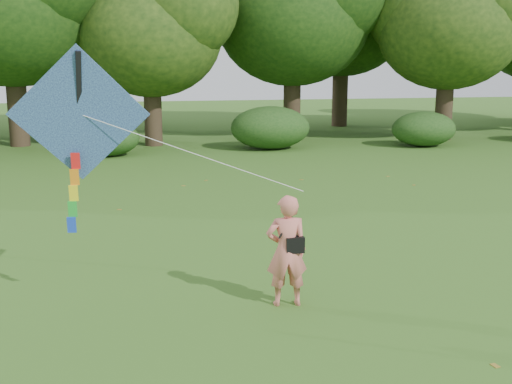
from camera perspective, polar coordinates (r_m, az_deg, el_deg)
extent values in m
plane|color=#265114|center=(10.78, 5.73, -9.87)|extent=(100.00, 100.00, 0.00)
imported|color=#D97266|center=(10.41, 2.74, -5.24)|extent=(0.70, 0.48, 1.84)
cube|color=black|center=(10.38, 3.43, -4.66)|extent=(0.30, 0.20, 0.26)
cylinder|color=black|center=(10.24, 2.82, -2.80)|extent=(0.33, 0.14, 0.47)
cube|color=#233C9A|center=(10.41, -15.43, 6.69)|extent=(2.17, 0.46, 2.14)
cube|color=black|center=(10.44, -15.42, 6.71)|extent=(0.20, 0.60, 1.93)
cylinder|color=white|center=(10.13, -5.68, 3.47)|extent=(3.43, 0.74, 1.22)
cube|color=red|center=(10.53, -15.75, 2.68)|extent=(0.14, 0.06, 0.26)
cube|color=orange|center=(10.57, -15.83, 1.28)|extent=(0.14, 0.06, 0.26)
cube|color=yellow|center=(10.62, -15.91, -0.10)|extent=(0.14, 0.06, 0.26)
cube|color=green|center=(10.68, -15.99, -1.47)|extent=(0.14, 0.06, 0.26)
cube|color=blue|center=(10.75, -16.07, -2.83)|extent=(0.14, 0.06, 0.26)
cylinder|color=#3A2D1E|center=(31.06, -20.45, 7.39)|extent=(0.88, 0.88, 3.85)
ellipsoid|color=#1E3F11|center=(31.06, -21.02, 14.98)|extent=(8.00, 8.00, 6.80)
cylinder|color=#3A2D1E|center=(29.69, -9.15, 7.13)|extent=(0.80, 0.80, 3.15)
ellipsoid|color=#1E3F11|center=(29.60, -9.37, 13.57)|extent=(6.40, 6.40, 5.44)
cylinder|color=#3A2D1E|center=(32.62, 3.22, 8.14)|extent=(0.86, 0.86, 3.67)
ellipsoid|color=#1E3F11|center=(32.60, 3.30, 15.05)|extent=(7.60, 7.60, 6.46)
cylinder|color=#3A2D1E|center=(32.76, 16.38, 7.48)|extent=(0.83, 0.83, 3.43)
ellipsoid|color=#1E3F11|center=(32.70, 16.76, 13.75)|extent=(6.80, 6.80, 5.78)
cylinder|color=#3A2D1E|center=(37.20, -14.22, 8.13)|extent=(0.84, 0.84, 3.50)
ellipsoid|color=#1E3F11|center=(37.16, -14.52, 13.79)|extent=(7.00, 7.00, 5.95)
cylinder|color=#3A2D1E|center=(38.04, 7.48, 8.87)|extent=(0.90, 0.90, 4.02)
ellipsoid|color=#1E3F11|center=(38.05, 7.65, 15.13)|extent=(7.80, 7.80, 6.63)
ellipsoid|color=#264919|center=(26.90, -13.15, 4.63)|extent=(2.66, 2.09, 1.42)
ellipsoid|color=#264919|center=(28.27, 1.27, 5.74)|extent=(3.50, 2.75, 1.88)
ellipsoid|color=#264919|center=(30.08, 14.69, 5.44)|extent=(2.94, 2.31, 1.58)
cube|color=olive|center=(22.27, 11.64, 1.38)|extent=(0.14, 0.11, 0.01)
cube|color=olive|center=(21.27, 4.06, 1.11)|extent=(0.14, 0.14, 0.01)
cube|color=olive|center=(20.92, 13.85, 0.61)|extent=(0.14, 0.14, 0.01)
cube|color=olive|center=(20.33, -6.47, 0.56)|extent=(0.14, 0.12, 0.01)
cube|color=olive|center=(21.14, -4.46, 1.04)|extent=(0.14, 0.14, 0.01)
cube|color=olive|center=(9.30, 20.49, -14.26)|extent=(0.10, 0.13, 0.01)
cube|color=olive|center=(17.44, -12.05, -1.54)|extent=(0.14, 0.13, 0.01)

